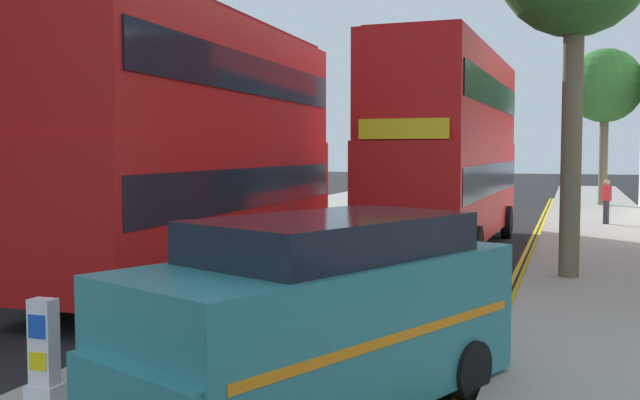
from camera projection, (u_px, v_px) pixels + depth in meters
name	position (u px, v px, depth m)	size (l,w,h in m)	color
sidewalk_right	(616.00, 263.00, 18.18)	(4.00, 80.00, 0.14)	#9E9991
sidewalk_left	(155.00, 241.00, 22.37)	(4.00, 80.00, 0.14)	#9E9991
kerb_line_outer	(523.00, 273.00, 16.97)	(0.10, 56.00, 0.01)	yellow
kerb_line_inner	(516.00, 273.00, 17.02)	(0.10, 56.00, 0.01)	yellow
keep_left_bollard	(44.00, 353.00, 8.08)	(0.36, 0.28, 1.11)	silver
double_decker_bus_away	(202.00, 141.00, 15.96)	(3.05, 10.88, 5.64)	red
double_decker_bus_oncoming	(450.00, 143.00, 20.95)	(3.02, 10.87, 5.64)	red
taxi_minivan	(317.00, 317.00, 7.79)	(3.61, 5.16, 2.12)	teal
pedestrian_far	(606.00, 201.00, 26.98)	(0.34, 0.22, 1.62)	#2D2D38
street_tree_near	(605.00, 87.00, 36.18)	(3.61, 3.61, 7.66)	#6B6047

